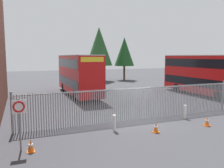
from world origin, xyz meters
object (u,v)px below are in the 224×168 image
at_px(bollard_center_front, 185,112).
at_px(bollard_near_left, 114,123).
at_px(double_decker_bus_near_gate, 203,73).
at_px(double_decker_bus_behind_fence_left, 78,73).
at_px(traffic_cone_mid_forecourt, 156,127).
at_px(traffic_cone_near_kerb, 207,121).
at_px(traffic_cone_by_gate, 31,146).
at_px(speed_limit_sign_post, 19,113).

bearing_deg(bollard_center_front, bollard_near_left, -172.90).
height_order(double_decker_bus_near_gate, bollard_near_left, double_decker_bus_near_gate).
bearing_deg(bollard_near_left, double_decker_bus_behind_fence_left, 85.06).
height_order(double_decker_bus_near_gate, traffic_cone_mid_forecourt, double_decker_bus_near_gate).
distance_m(double_decker_bus_near_gate, traffic_cone_near_kerb, 12.22).
distance_m(double_decker_bus_behind_fence_left, traffic_cone_near_kerb, 15.33).
bearing_deg(bollard_center_front, double_decker_bus_behind_fence_left, 109.18).
height_order(bollard_near_left, traffic_cone_near_kerb, bollard_near_left).
xyz_separation_m(double_decker_bus_near_gate, traffic_cone_by_gate, (-18.30, -9.11, -2.13)).
relative_size(double_decker_bus_near_gate, bollard_near_left, 11.38).
bearing_deg(double_decker_bus_behind_fence_left, speed_limit_sign_post, -113.30).
bearing_deg(traffic_cone_mid_forecourt, double_decker_bus_near_gate, 37.40).
height_order(double_decker_bus_behind_fence_left, speed_limit_sign_post, double_decker_bus_behind_fence_left).
distance_m(bollard_center_front, traffic_cone_mid_forecourt, 3.88).
xyz_separation_m(bollard_near_left, traffic_cone_mid_forecourt, (2.09, -1.09, -0.19)).
distance_m(double_decker_bus_behind_fence_left, bollard_center_front, 13.49).
bearing_deg(bollard_center_front, traffic_cone_near_kerb, -84.99).
xyz_separation_m(double_decker_bus_near_gate, traffic_cone_near_kerb, (-8.00, -8.98, -2.13)).
bearing_deg(traffic_cone_by_gate, speed_limit_sign_post, 143.47).
bearing_deg(double_decker_bus_behind_fence_left, traffic_cone_near_kerb, -72.56).
distance_m(bollard_near_left, speed_limit_sign_post, 5.27).
distance_m(double_decker_bus_near_gate, traffic_cone_mid_forecourt, 14.77).
height_order(bollard_near_left, traffic_cone_by_gate, bollard_near_left).
bearing_deg(speed_limit_sign_post, bollard_near_left, 11.43).
relative_size(double_decker_bus_near_gate, traffic_cone_near_kerb, 18.32).
relative_size(double_decker_bus_behind_fence_left, traffic_cone_near_kerb, 18.32).
distance_m(double_decker_bus_behind_fence_left, speed_limit_sign_post, 15.59).
bearing_deg(traffic_cone_near_kerb, bollard_near_left, 168.20).
bearing_deg(traffic_cone_near_kerb, traffic_cone_by_gate, -179.28).
bearing_deg(double_decker_bus_near_gate, bollard_center_front, -139.01).
xyz_separation_m(traffic_cone_mid_forecourt, speed_limit_sign_post, (-7.10, 0.07, 1.49)).
bearing_deg(bollard_near_left, double_decker_bus_near_gate, 29.61).
height_order(bollard_center_front, speed_limit_sign_post, speed_limit_sign_post).
height_order(double_decker_bus_behind_fence_left, bollard_center_front, double_decker_bus_behind_fence_left).
height_order(bollard_center_front, traffic_cone_by_gate, bollard_center_front).
height_order(double_decker_bus_behind_fence_left, bollard_near_left, double_decker_bus_behind_fence_left).
height_order(traffic_cone_by_gate, traffic_cone_near_kerb, same).
height_order(traffic_cone_by_gate, speed_limit_sign_post, speed_limit_sign_post).
relative_size(traffic_cone_by_gate, traffic_cone_mid_forecourt, 1.00).
distance_m(traffic_cone_mid_forecourt, traffic_cone_near_kerb, 3.61).
bearing_deg(bollard_near_left, traffic_cone_near_kerb, -11.80).
height_order(bollard_near_left, bollard_center_front, same).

